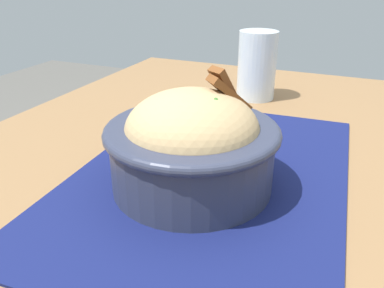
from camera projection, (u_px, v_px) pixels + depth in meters
table at (220, 250)px, 0.49m from camera, size 1.07×0.76×0.77m
placemat at (211, 174)px, 0.46m from camera, size 0.46×0.32×0.00m
bowl at (192, 143)px, 0.42m from camera, size 0.19×0.19×0.13m
fork at (221, 131)px, 0.57m from camera, size 0.02×0.13×0.00m
drinking_glass at (257, 70)px, 0.71m from camera, size 0.07×0.07×0.12m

